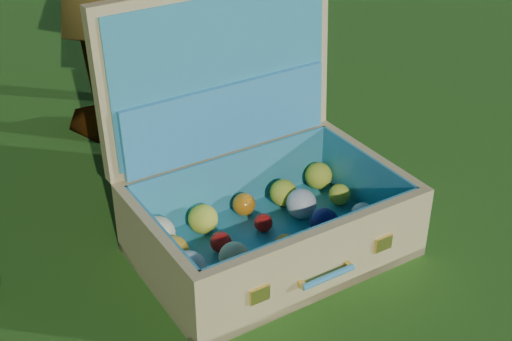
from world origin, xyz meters
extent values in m
plane|color=#215114|center=(0.00, 0.00, 0.00)|extent=(60.00, 60.00, 0.00)
cube|color=tan|center=(0.17, -0.11, 0.01)|extent=(0.66, 0.48, 0.02)
cube|color=tan|center=(0.19, -0.31, 0.09)|extent=(0.62, 0.09, 0.19)
cube|color=tan|center=(0.15, 0.08, 0.09)|extent=(0.62, 0.09, 0.19)
cube|color=tan|center=(-0.13, -0.14, 0.09)|extent=(0.06, 0.37, 0.19)
cube|color=tan|center=(0.46, -0.08, 0.09)|extent=(0.06, 0.37, 0.19)
cube|color=teal|center=(0.17, -0.11, 0.03)|extent=(0.61, 0.43, 0.01)
cube|color=teal|center=(0.19, -0.29, 0.10)|extent=(0.57, 0.07, 0.16)
cube|color=teal|center=(0.15, 0.07, 0.10)|extent=(0.57, 0.07, 0.16)
cube|color=teal|center=(-0.11, -0.14, 0.10)|extent=(0.04, 0.37, 0.16)
cube|color=teal|center=(0.45, -0.08, 0.10)|extent=(0.04, 0.37, 0.16)
cube|color=tan|center=(0.14, 0.12, 0.39)|extent=(0.62, 0.12, 0.41)
cube|color=teal|center=(0.15, 0.10, 0.39)|extent=(0.57, 0.09, 0.37)
cube|color=teal|center=(0.15, 0.09, 0.28)|extent=(0.55, 0.09, 0.17)
cube|color=#F2C659|center=(0.03, -0.34, 0.09)|extent=(0.05, 0.01, 0.04)
cube|color=#F2C659|center=(0.35, -0.31, 0.09)|extent=(0.05, 0.01, 0.04)
cylinder|color=teal|center=(0.19, -0.34, 0.08)|extent=(0.14, 0.03, 0.01)
cube|color=#F2C659|center=(0.13, -0.34, 0.08)|extent=(0.01, 0.02, 0.01)
cube|color=#F2C659|center=(0.25, -0.32, 0.08)|extent=(0.01, 0.02, 0.01)
sphere|color=orange|center=(-0.06, -0.26, 0.06)|extent=(0.06, 0.06, 0.06)
sphere|color=yellow|center=(0.06, -0.25, 0.06)|extent=(0.07, 0.07, 0.07)
sphere|color=yellow|center=(0.18, -0.24, 0.07)|extent=(0.08, 0.08, 0.08)
sphere|color=#101354|center=(0.31, -0.23, 0.06)|extent=(0.06, 0.06, 0.06)
sphere|color=#C7881A|center=(0.42, -0.22, 0.06)|extent=(0.07, 0.07, 0.07)
sphere|color=silver|center=(-0.07, -0.18, 0.07)|extent=(0.09, 0.09, 0.09)
sphere|color=beige|center=(0.04, -0.17, 0.06)|extent=(0.07, 0.07, 0.07)
sphere|color=orange|center=(0.18, -0.17, 0.05)|extent=(0.05, 0.05, 0.05)
sphere|color=#101354|center=(0.30, -0.14, 0.06)|extent=(0.07, 0.07, 0.07)
sphere|color=silver|center=(0.41, -0.14, 0.06)|extent=(0.06, 0.06, 0.06)
sphere|color=#C7881A|center=(-0.08, -0.10, 0.07)|extent=(0.08, 0.08, 0.08)
sphere|color=#B4120E|center=(0.04, -0.09, 0.05)|extent=(0.05, 0.05, 0.05)
sphere|color=#B4120E|center=(0.17, -0.06, 0.05)|extent=(0.05, 0.05, 0.05)
sphere|color=silver|center=(0.29, -0.05, 0.07)|extent=(0.08, 0.08, 0.08)
sphere|color=yellow|center=(0.40, -0.04, 0.06)|extent=(0.06, 0.06, 0.06)
sphere|color=beige|center=(-0.08, -0.02, 0.07)|extent=(0.09, 0.09, 0.09)
sphere|color=yellow|center=(0.04, 0.00, 0.07)|extent=(0.07, 0.07, 0.07)
sphere|color=orange|center=(0.16, 0.02, 0.06)|extent=(0.06, 0.06, 0.06)
sphere|color=yellow|center=(0.27, 0.02, 0.06)|extent=(0.07, 0.07, 0.07)
sphere|color=yellow|center=(0.40, 0.05, 0.07)|extent=(0.07, 0.07, 0.07)
camera|label=1|loc=(-0.47, -1.34, 1.06)|focal=50.00mm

